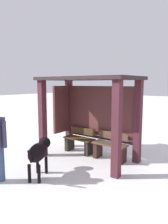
# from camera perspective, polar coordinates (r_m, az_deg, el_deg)

# --- Properties ---
(ground_plane) EXTENTS (60.00, 60.00, 0.00)m
(ground_plane) POSITION_cam_1_polar(r_m,az_deg,el_deg) (6.05, 1.07, -12.42)
(ground_plane) COLOR silver
(bus_shelter) EXTENTS (2.70, 1.46, 2.26)m
(bus_shelter) POSITION_cam_1_polar(r_m,az_deg,el_deg) (5.90, 1.39, 2.63)
(bus_shelter) COLOR #461D26
(bus_shelter) RESTS_ON ground
(bench_left_inside) EXTENTS (0.96, 0.40, 0.73)m
(bench_left_inside) POSITION_cam_1_polar(r_m,az_deg,el_deg) (6.48, -1.20, -8.07)
(bench_left_inside) COLOR #47301A
(bench_left_inside) RESTS_ON ground
(bench_center_inside) EXTENTS (0.96, 0.38, 0.75)m
(bench_center_inside) POSITION_cam_1_polar(r_m,az_deg,el_deg) (5.90, 7.01, -9.56)
(bench_center_inside) COLOR #503B2C
(bench_center_inside) RESTS_ON ground
(dog) EXTENTS (0.72, 1.03, 0.81)m
(dog) POSITION_cam_1_polar(r_m,az_deg,el_deg) (4.91, -12.03, -10.34)
(dog) COLOR black
(dog) RESTS_ON ground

